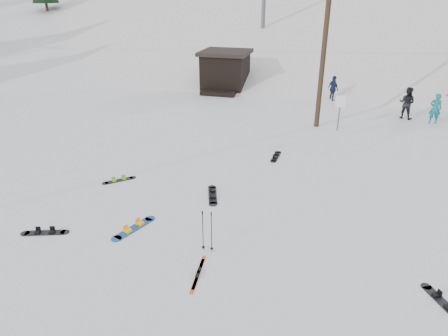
# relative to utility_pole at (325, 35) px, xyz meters

# --- Properties ---
(ground) EXTENTS (200.00, 200.00, 0.00)m
(ground) POSITION_rel_utility_pole_xyz_m (-2.00, -14.00, -4.68)
(ground) COLOR white
(ground) RESTS_ON ground
(ski_slope) EXTENTS (60.00, 85.24, 65.97)m
(ski_slope) POSITION_rel_utility_pole_xyz_m (-2.00, 41.00, -16.68)
(ski_slope) COLOR white
(ski_slope) RESTS_ON ground
(ridge_left) EXTENTS (47.54, 95.03, 58.38)m
(ridge_left) POSITION_rel_utility_pole_xyz_m (-38.00, 34.00, -15.68)
(ridge_left) COLOR white
(ridge_left) RESTS_ON ground
(treeline_left) EXTENTS (20.00, 64.00, 10.00)m
(treeline_left) POSITION_rel_utility_pole_xyz_m (-36.00, 26.00, -4.68)
(treeline_left) COLOR black
(treeline_left) RESTS_ON ground
(treeline_crest) EXTENTS (50.00, 6.00, 10.00)m
(treeline_crest) POSITION_rel_utility_pole_xyz_m (-2.00, 72.00, -4.68)
(treeline_crest) COLOR black
(treeline_crest) RESTS_ON ski_slope
(utility_pole) EXTENTS (2.00, 0.26, 9.00)m
(utility_pole) POSITION_rel_utility_pole_xyz_m (0.00, 0.00, 0.00)
(utility_pole) COLOR #3A2819
(utility_pole) RESTS_ON ground
(trail_sign) EXTENTS (0.50, 0.09, 1.85)m
(trail_sign) POSITION_rel_utility_pole_xyz_m (1.10, -0.42, -3.41)
(trail_sign) COLOR #595B60
(trail_sign) RESTS_ON ground
(lift_hut) EXTENTS (3.40, 4.10, 2.75)m
(lift_hut) POSITION_rel_utility_pole_xyz_m (-7.00, 6.94, -3.32)
(lift_hut) COLOR black
(lift_hut) RESTS_ON ground
(hero_snowboard) EXTENTS (0.80, 1.62, 0.12)m
(hero_snowboard) POSITION_rel_utility_pole_xyz_m (-4.84, -11.76, -4.65)
(hero_snowboard) COLOR #17509B
(hero_snowboard) RESTS_ON ground
(hero_skis) EXTENTS (0.25, 1.54, 0.08)m
(hero_skis) POSITION_rel_utility_pole_xyz_m (-2.22, -13.27, -4.66)
(hero_skis) COLOR #CF4315
(hero_skis) RESTS_ON ground
(ski_poles) EXTENTS (0.35, 0.09, 1.26)m
(ski_poles) POSITION_rel_utility_pole_xyz_m (-2.31, -12.18, -4.04)
(ski_poles) COLOR black
(ski_poles) RESTS_ON ground
(board_scatter_a) EXTENTS (1.40, 0.65, 0.10)m
(board_scatter_a) POSITION_rel_utility_pole_xyz_m (-7.35, -12.71, -4.65)
(board_scatter_a) COLOR black
(board_scatter_a) RESTS_ON ground
(board_scatter_b) EXTENTS (0.71, 1.52, 0.11)m
(board_scatter_b) POSITION_rel_utility_pole_xyz_m (-3.11, -9.04, -4.65)
(board_scatter_b) COLOR black
(board_scatter_b) RESTS_ON ground
(board_scatter_c) EXTENTS (1.03, 0.99, 0.09)m
(board_scatter_c) POSITION_rel_utility_pole_xyz_m (-6.97, -8.84, -4.66)
(board_scatter_c) COLOR black
(board_scatter_c) RESTS_ON ground
(board_scatter_d) EXTENTS (0.81, 1.25, 0.10)m
(board_scatter_d) POSITION_rel_utility_pole_xyz_m (3.73, -12.71, -4.66)
(board_scatter_d) COLOR black
(board_scatter_d) RESTS_ON ground
(board_scatter_f) EXTENTS (0.32, 1.38, 0.10)m
(board_scatter_f) POSITION_rel_utility_pole_xyz_m (-1.45, -4.86, -4.66)
(board_scatter_f) COLOR black
(board_scatter_f) RESTS_ON ground
(skier_teal) EXTENTS (0.62, 0.42, 1.66)m
(skier_teal) POSITION_rel_utility_pole_xyz_m (6.14, 2.24, -3.85)
(skier_teal) COLOR #0A6B6D
(skier_teal) RESTS_ON ground
(skier_dark) EXTENTS (1.08, 0.98, 1.80)m
(skier_dark) POSITION_rel_utility_pole_xyz_m (4.75, 2.78, -3.78)
(skier_dark) COLOR black
(skier_dark) RESTS_ON ground
(skier_navy) EXTENTS (0.92, 1.03, 1.68)m
(skier_navy) POSITION_rel_utility_pole_xyz_m (0.67, 5.47, -3.84)
(skier_navy) COLOR #18253D
(skier_navy) RESTS_ON ground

